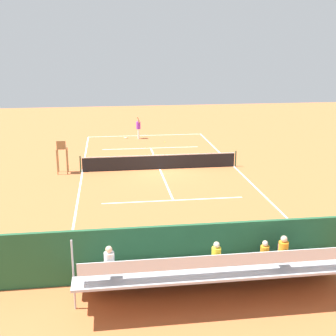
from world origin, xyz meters
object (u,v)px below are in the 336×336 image
object	(u,v)px
equipment_bag	(249,260)
umpire_chair	(62,153)
tennis_player	(138,127)
tennis_ball_near	(165,142)
tennis_racket	(126,138)
bleacher_stand	(217,270)
tennis_net	(160,162)
courtside_bench	(291,246)

from	to	relation	value
equipment_bag	umpire_chair	bearing A→B (deg)	-59.01
tennis_player	tennis_ball_near	xyz separation A→B (m)	(-2.05, 1.80, -0.98)
equipment_bag	tennis_player	world-z (taller)	tennis_player
tennis_player	tennis_racket	xyz separation A→B (m)	(1.10, -0.46, -1.00)
bleacher_stand	tennis_net	bearing A→B (deg)	-89.82
tennis_net	tennis_ball_near	bearing A→B (deg)	-99.76
tennis_ball_near	tennis_racket	bearing A→B (deg)	-35.65
tennis_net	tennis_player	size ratio (longest dim) A/B	5.35
umpire_chair	equipment_bag	world-z (taller)	umpire_chair
courtside_bench	tennis_racket	bearing A→B (deg)	-77.38
bleacher_stand	courtside_bench	world-z (taller)	bleacher_stand
umpire_chair	equipment_bag	bearing A→B (deg)	120.99
tennis_player	tennis_ball_near	distance (m)	2.90
tennis_net	tennis_player	bearing A→B (deg)	-86.02
tennis_net	courtside_bench	bearing A→B (deg)	104.72
tennis_racket	tennis_ball_near	bearing A→B (deg)	144.35
courtside_bench	tennis_player	world-z (taller)	tennis_player
tennis_ball_near	tennis_net	bearing A→B (deg)	80.24
umpire_chair	tennis_racket	size ratio (longest dim) A/B	3.76
tennis_net	tennis_racket	size ratio (longest dim) A/B	18.12
bleacher_stand	tennis_player	xyz separation A→B (m)	(0.73, -25.12, 0.10)
umpire_chair	tennis_ball_near	bearing A→B (deg)	-133.11
bleacher_stand	equipment_bag	size ratio (longest dim) A/B	10.07
equipment_bag	tennis_ball_near	size ratio (longest dim) A/B	13.64
tennis_net	tennis_ball_near	size ratio (longest dim) A/B	156.06
umpire_chair	tennis_player	xyz separation A→B (m)	(-5.52, -9.89, -0.30)
bleacher_stand	umpire_chair	size ratio (longest dim) A/B	4.23
equipment_bag	tennis_player	size ratio (longest dim) A/B	0.47
courtside_bench	tennis_ball_near	distance (m)	21.36
equipment_bag	tennis_racket	size ratio (longest dim) A/B	1.58
tennis_net	tennis_racket	world-z (taller)	tennis_net
equipment_bag	tennis_racket	distance (m)	23.90
bleacher_stand	tennis_ball_near	bearing A→B (deg)	-93.24
tennis_net	tennis_ball_near	distance (m)	8.10
tennis_net	umpire_chair	world-z (taller)	umpire_chair
bleacher_stand	tennis_racket	xyz separation A→B (m)	(1.83, -25.58, -0.90)
umpire_chair	tennis_ball_near	distance (m)	11.15
bleacher_stand	tennis_ball_near	world-z (taller)	bleacher_stand
bleacher_stand	tennis_player	distance (m)	25.14
courtside_bench	tennis_player	xyz separation A→B (m)	(4.17, -23.04, 0.46)
umpire_chair	tennis_ball_near	size ratio (longest dim) A/B	32.42
equipment_bag	tennis_net	bearing A→B (deg)	-82.44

